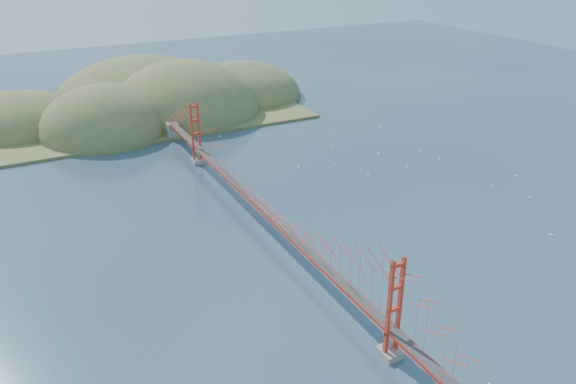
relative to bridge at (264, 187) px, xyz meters
name	(u,v)px	position (x,y,z in m)	size (l,w,h in m)	color
ground	(266,231)	(0.00, -0.18, -7.01)	(320.00, 320.00, 0.00)	#283D50
bridge	(264,187)	(0.00, 0.00, 0.00)	(2.20, 94.40, 12.00)	gray
far_headlands	(155,109)	(2.21, 68.33, -7.01)	(84.00, 58.00, 25.00)	olive
sailboat_15	(332,147)	(26.96, 25.22, -6.85)	(0.70, 0.70, 0.74)	white
sailboat_17	(420,151)	(41.28, 14.95, -6.87)	(0.53, 0.42, 0.62)	white
sailboat_16	(368,175)	(24.98, 9.51, -6.86)	(0.64, 0.64, 0.67)	white
sailboat_11	(516,176)	(48.39, -2.79, -6.85)	(0.70, 0.70, 0.74)	white
sailboat_14	(407,166)	(33.86, 9.77, -6.85)	(0.63, 0.63, 0.71)	white
sailboat_5	(493,186)	(41.44, -4.07, -6.87)	(0.46, 0.53, 0.60)	white
sailboat_7	(331,132)	(31.75, 33.22, -6.87)	(0.53, 0.53, 0.58)	white
sailboat_9	(440,158)	(42.03, 10.04, -6.86)	(0.65, 0.65, 0.69)	white
sailboat_8	(380,127)	(43.01, 30.79, -6.85)	(0.68, 0.68, 0.75)	white
sailboat_10	(490,384)	(6.00, -38.18, -6.87)	(0.49, 0.55, 0.63)	white
sailboat_2	(551,235)	(35.95, -20.52, -6.85)	(0.68, 0.68, 0.72)	white
sailboat_12	(220,136)	(9.15, 41.82, -6.87)	(0.52, 0.44, 0.61)	white
sailboat_1	(336,164)	(22.69, 16.66, -6.85)	(0.69, 0.69, 0.72)	white
sailboat_13	(530,197)	(43.52, -10.25, -6.87)	(0.51, 0.46, 0.59)	white
sailboat_3	(299,167)	(15.84, 18.86, -6.86)	(0.59, 0.49, 0.69)	white
sailboat_4	(378,154)	(33.02, 17.63, -6.85)	(0.69, 0.69, 0.74)	white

